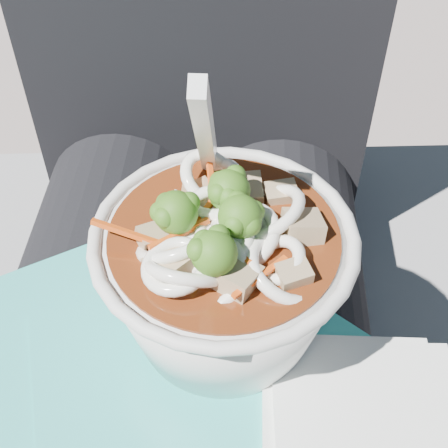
{
  "coord_description": "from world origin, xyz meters",
  "views": [
    {
      "loc": [
        0.05,
        -0.27,
        1.0
      ],
      "look_at": [
        0.04,
        -0.0,
        0.72
      ],
      "focal_mm": 50.0,
      "sensor_mm": 36.0,
      "label": 1
    }
  ],
  "objects_px": {
    "plastic_bag": "(179,387)",
    "udon_bowl": "(223,269)",
    "stone_ledge": "(203,390)",
    "lap": "(181,378)",
    "person_body": "(189,274)"
  },
  "relations": [
    {
      "from": "plastic_bag",
      "to": "udon_bowl",
      "type": "bearing_deg",
      "value": 61.61
    },
    {
      "from": "stone_ledge",
      "to": "udon_bowl",
      "type": "xyz_separation_m",
      "value": [
        0.04,
        -0.15,
        0.45
      ]
    },
    {
      "from": "stone_ledge",
      "to": "udon_bowl",
      "type": "height_order",
      "value": "udon_bowl"
    },
    {
      "from": "lap",
      "to": "udon_bowl",
      "type": "height_order",
      "value": "udon_bowl"
    },
    {
      "from": "lap",
      "to": "plastic_bag",
      "type": "height_order",
      "value": "plastic_bag"
    },
    {
      "from": "person_body",
      "to": "udon_bowl",
      "type": "distance_m",
      "value": 0.17
    },
    {
      "from": "udon_bowl",
      "to": "stone_ledge",
      "type": "bearing_deg",
      "value": 103.5
    },
    {
      "from": "lap",
      "to": "plastic_bag",
      "type": "bearing_deg",
      "value": -80.91
    },
    {
      "from": "person_body",
      "to": "udon_bowl",
      "type": "relative_size",
      "value": 4.71
    },
    {
      "from": "lap",
      "to": "udon_bowl",
      "type": "bearing_deg",
      "value": -6.81
    },
    {
      "from": "person_body",
      "to": "udon_bowl",
      "type": "bearing_deg",
      "value": -69.02
    },
    {
      "from": "stone_ledge",
      "to": "person_body",
      "type": "xyz_separation_m",
      "value": [
        0.0,
        -0.06,
        0.33
      ]
    },
    {
      "from": "lap",
      "to": "udon_bowl",
      "type": "xyz_separation_m",
      "value": [
        0.04,
        -0.0,
        0.16
      ]
    },
    {
      "from": "plastic_bag",
      "to": "person_body",
      "type": "bearing_deg",
      "value": 93.47
    },
    {
      "from": "stone_ledge",
      "to": "plastic_bag",
      "type": "distance_m",
      "value": 0.44
    }
  ]
}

